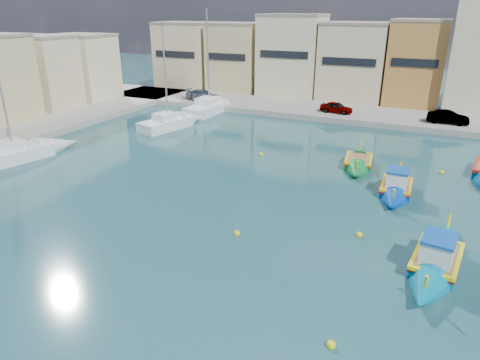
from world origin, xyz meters
The scene contains 11 objects.
ground centered at (0.00, 0.00, 0.00)m, with size 160.00×160.00×0.00m, color #164042.
north_quay centered at (0.00, 32.00, 0.30)m, with size 80.00×8.00×0.60m, color gray.
north_townhouses centered at (6.68, 39.36, 5.00)m, with size 83.20×7.87×10.19m.
parked_cars centered at (-9.60, 30.50, 1.24)m, with size 32.60×2.03×1.30m.
luzzu_turquoise_cabin centered at (5.75, 3.06, 0.34)m, with size 2.98×8.99×2.83m.
luzzu_blue_cabin centered at (2.99, 11.56, 0.33)m, with size 2.05×7.58×2.67m.
luzzu_green centered at (-0.28, 15.80, 0.25)m, with size 2.75×7.60×2.34m.
yacht_north centered at (-19.60, 28.40, 0.49)m, with size 2.89×9.35×12.38m.
yacht_midnorth centered at (-19.67, 20.15, 0.44)m, with size 4.32×8.24×11.21m.
yacht_mid centered at (-25.21, 6.72, 0.46)m, with size 4.55×9.53×11.62m.
mooring_buoys centered at (1.67, 6.46, 0.08)m, with size 20.57×21.22×0.36m.
Camera 1 is at (4.66, -16.57, 11.44)m, focal length 32.00 mm.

